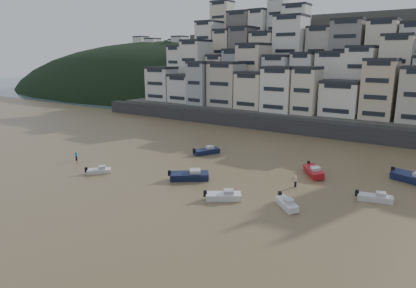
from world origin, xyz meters
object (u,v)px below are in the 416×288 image
Objects in this scene: boat_e at (314,170)px; boat_d at (375,196)px; boat_f at (206,150)px; person_blue at (76,156)px; person_pink at (296,181)px; boat_c at (189,175)px; boat_j at (99,170)px; boat_a at (223,195)px; boat_b at (287,203)px; boat_g at (414,177)px.

boat_e is 1.30× the size of boat_d.
boat_f is 23.55m from person_blue.
person_pink is at bearing -38.71° from boat_e.
boat_j is at bearing 163.96° from boat_c.
boat_a is at bearing -159.41° from boat_d.
person_pink is at bearing -14.16° from boat_c.
person_pink is at bearing -24.59° from boat_j.
boat_d is 2.67× the size of person_pink.
person_blue is (-16.53, -16.77, 0.11)m from boat_f.
person_pink is (-0.32, -6.56, 0.05)m from boat_e.
boat_a reaches higher than boat_b.
person_pink reaches higher than boat_c.
person_blue is at bearing 143.11° from boat_a.
boat_f is 20.72m from boat_j.
boat_d is 10.44m from person_pink.
boat_c is at bearing -128.34° from boat_f.
boat_c is 9.19m from boat_a.
boat_j is 30.15m from boat_b.
boat_g reaches higher than boat_e.
boat_f is at bearing 94.99° from boat_a.
boat_f is at bearing -170.18° from boat_b.
boat_g is 47.55m from boat_j.
person_blue is at bearing 149.11° from boat_c.
boat_j is at bearing 149.36° from boat_a.
boat_e is 1.09× the size of boat_f.
boat_d is 0.99× the size of boat_b.
boat_b is at bearing 2.34° from person_blue.
boat_g reaches higher than person_blue.
boat_j is 0.85× the size of boat_b.
boat_a is (-16.16, -10.76, 0.05)m from boat_d.
boat_f is 1.11× the size of boat_a.
boat_a is at bearing -119.86° from person_pink.
boat_g is at bearing 74.25° from boat_e.
person_pink is (5.75, 10.01, 0.19)m from boat_a.
boat_e is 1.29× the size of boat_b.
boat_d is 25.55m from boat_c.
boat_e reaches higher than boat_j.
boat_c is (-24.56, -7.04, 0.22)m from boat_d.
boat_e is 6.56m from person_pink.
boat_c reaches higher than boat_j.
boat_j is 22.25m from boat_a.
boat_g reaches higher than boat_c.
boat_e is 40.75m from person_blue.
boat_d is at bearing 11.83° from person_blue.
boat_g reaches higher than boat_a.
boat_a is at bearing -62.01° from boat_c.
boat_a is at bearing -1.42° from person_blue.
boat_c reaches higher than boat_d.
person_blue is at bearing 116.46° from boat_j.
boat_e reaches higher than boat_a.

